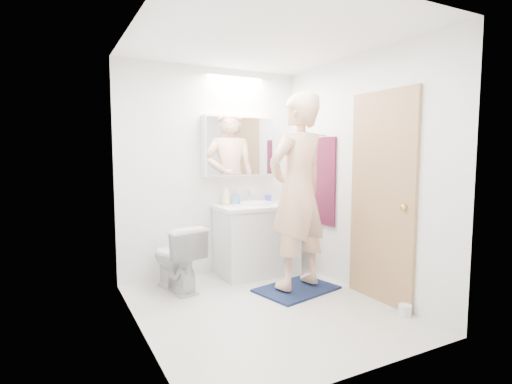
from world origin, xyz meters
TOP-DOWN VIEW (x-y plane):
  - floor at (0.00, 0.00)m, footprint 2.50×2.50m
  - ceiling at (0.00, 0.00)m, footprint 2.50×2.50m
  - wall_back at (0.00, 1.25)m, footprint 2.50×0.00m
  - wall_front at (0.00, -1.25)m, footprint 2.50×0.00m
  - wall_left at (-1.10, 0.00)m, footprint 0.00×2.50m
  - wall_right at (1.10, 0.00)m, footprint 0.00×2.50m
  - vanity_cabinet at (0.44, 0.96)m, footprint 0.90×0.55m
  - countertop at (0.44, 0.96)m, footprint 0.95×0.58m
  - sink_basin at (0.44, 0.99)m, footprint 0.36×0.36m
  - faucet at (0.44, 1.19)m, footprint 0.02×0.02m
  - medicine_cabinet at (0.30, 1.18)m, footprint 0.88×0.14m
  - mirror_panel at (0.30, 1.10)m, footprint 0.84×0.01m
  - toilet at (-0.57, 0.85)m, footprint 0.51×0.74m
  - bath_rug at (0.53, 0.26)m, footprint 0.90×0.71m
  - person at (0.53, 0.26)m, footprint 0.81×0.62m
  - door at (1.08, -0.35)m, footprint 0.04×0.80m
  - door_knob at (1.04, -0.65)m, footprint 0.06×0.06m
  - towel at (1.08, 0.55)m, footprint 0.02×0.42m
  - towel_hook at (1.07, 0.55)m, footprint 0.07×0.02m
  - soap_bottle_a at (0.11, 1.11)m, footprint 0.12×0.12m
  - soap_bottle_b at (0.25, 1.15)m, footprint 0.10×0.10m
  - toothbrush_cup at (0.68, 1.12)m, footprint 0.10×0.10m
  - toilet_paper_roll at (1.01, -0.73)m, footprint 0.11×0.11m

SIDE VIEW (x-z plane):
  - floor at x=0.00m, z-range 0.00..0.00m
  - bath_rug at x=0.53m, z-range 0.00..0.02m
  - toilet_paper_roll at x=1.01m, z-range 0.00..0.10m
  - toilet at x=-0.57m, z-range 0.00..0.69m
  - vanity_cabinet at x=0.44m, z-range 0.00..0.78m
  - countertop at x=0.44m, z-range 0.78..0.82m
  - sink_basin at x=0.44m, z-range 0.82..0.85m
  - toothbrush_cup at x=0.68m, z-range 0.82..0.91m
  - faucet at x=0.44m, z-range 0.82..0.98m
  - soap_bottle_b at x=0.25m, z-range 0.82..0.98m
  - soap_bottle_a at x=0.11m, z-range 0.82..1.06m
  - door_knob at x=1.04m, z-range 0.92..0.98m
  - door at x=1.08m, z-range 0.00..2.00m
  - person at x=0.53m, z-range 0.05..2.03m
  - towel at x=1.08m, z-range 0.60..1.60m
  - wall_back at x=0.00m, z-range -0.05..2.45m
  - wall_front at x=0.00m, z-range -0.05..2.45m
  - wall_left at x=-1.10m, z-range -0.05..2.45m
  - wall_right at x=1.10m, z-range -0.05..2.45m
  - medicine_cabinet at x=0.30m, z-range 1.15..1.85m
  - mirror_panel at x=0.30m, z-range 1.17..1.83m
  - towel_hook at x=1.07m, z-range 1.61..1.63m
  - ceiling at x=0.00m, z-range 2.40..2.40m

